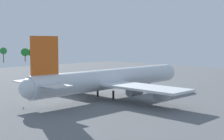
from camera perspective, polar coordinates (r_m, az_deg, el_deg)
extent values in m
plane|color=slate|center=(111.15, 0.00, -4.70)|extent=(279.83, 279.83, 0.00)
cylinder|color=silver|center=(110.27, 0.00, -1.54)|extent=(63.79, 6.74, 6.74)
sphere|color=silver|center=(134.80, 9.52, -0.40)|extent=(6.61, 6.61, 6.61)
sphere|color=silver|center=(90.45, -14.30, -3.17)|extent=(5.73, 5.73, 5.73)
cube|color=#D85919|center=(92.38, -11.71, 2.52)|extent=(8.93, 0.50, 10.79)
cube|color=silver|center=(87.95, -10.36, -2.66)|extent=(5.74, 10.11, 0.36)
cube|color=silver|center=(96.83, -14.03, -2.02)|extent=(5.74, 10.11, 0.36)
cube|color=silver|center=(97.35, 5.52, -3.05)|extent=(10.84, 28.36, 0.70)
cube|color=silver|center=(120.17, -6.60, -1.52)|extent=(10.84, 28.36, 0.70)
cylinder|color=gray|center=(101.06, 3.99, -3.75)|extent=(5.39, 2.83, 2.83)
cylinder|color=gray|center=(94.69, 8.84, -4.40)|extent=(5.39, 2.83, 2.83)
cylinder|color=gray|center=(117.78, -4.91, -2.50)|extent=(5.39, 2.83, 2.83)
cylinder|color=gray|center=(125.86, -8.03, -2.04)|extent=(5.39, 2.83, 2.83)
cylinder|color=black|center=(126.16, 6.50, -2.92)|extent=(0.70, 0.70, 2.79)
cylinder|color=black|center=(106.11, 0.23, -4.41)|extent=(0.70, 0.70, 2.79)
cylinder|color=black|center=(111.34, -2.52, -3.96)|extent=(0.70, 0.70, 2.79)
cube|color=#333338|center=(164.95, 0.66, -1.06)|extent=(2.46, 2.64, 1.57)
cube|color=white|center=(164.17, -0.15, -1.17)|extent=(3.82, 3.32, 1.07)
cylinder|color=black|center=(163.95, 0.77, -1.37)|extent=(0.94, 0.66, 0.91)
cylinder|color=black|center=(166.08, 0.50, -1.29)|extent=(0.94, 0.66, 0.91)
cylinder|color=black|center=(162.94, -0.24, -1.41)|extent=(0.94, 0.66, 0.91)
cylinder|color=black|center=(165.08, -0.50, -1.33)|extent=(0.94, 0.66, 0.91)
cube|color=silver|center=(154.06, -4.36, -1.45)|extent=(2.01, 2.28, 1.81)
cube|color=#4C8C4C|center=(152.22, -5.02, -1.62)|extent=(3.56, 2.45, 1.38)
cylinder|color=black|center=(153.35, -4.07, -1.82)|extent=(0.99, 0.38, 0.97)
cylinder|color=black|center=(154.88, -4.69, -1.76)|extent=(0.99, 0.38, 0.97)
cylinder|color=black|center=(151.02, -4.88, -1.93)|extent=(0.99, 0.38, 0.97)
cylinder|color=black|center=(152.57, -5.51, -1.87)|extent=(0.99, 0.38, 0.97)
cone|color=orange|center=(133.88, 10.17, -2.93)|extent=(0.58, 0.58, 0.83)
cone|color=orange|center=(95.00, -15.25, -6.39)|extent=(0.41, 0.41, 0.59)
cylinder|color=#51381E|center=(298.95, -18.47, 2.03)|extent=(0.69, 0.69, 8.64)
sphere|color=#267933|center=(298.71, -18.50, 3.21)|extent=(6.09, 6.09, 6.09)
cylinder|color=#51381E|center=(309.22, -14.97, 2.02)|extent=(0.75, 0.75, 6.57)
sphere|color=#217627|center=(308.99, -15.00, 3.04)|extent=(7.45, 7.45, 7.45)
cylinder|color=#51381E|center=(312.71, -13.91, 2.04)|extent=(0.84, 0.84, 6.18)
sphere|color=#267526|center=(312.49, -13.93, 3.00)|extent=(7.06, 7.06, 7.06)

